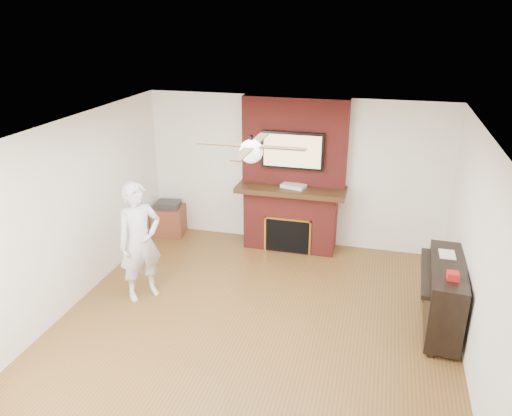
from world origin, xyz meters
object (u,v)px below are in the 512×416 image
(fireplace, at_px, (292,190))
(piano, at_px, (444,294))
(person, at_px, (140,242))
(side_table, at_px, (169,219))

(fireplace, relative_size, piano, 1.80)
(fireplace, xyz_separation_m, person, (-1.68, -2.13, -0.16))
(person, height_order, piano, person)
(person, relative_size, piano, 1.20)
(fireplace, relative_size, person, 1.49)
(fireplace, distance_m, person, 2.72)
(fireplace, height_order, person, fireplace)
(person, distance_m, side_table, 2.20)
(person, bearing_deg, piano, -46.81)
(fireplace, bearing_deg, side_table, -178.25)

